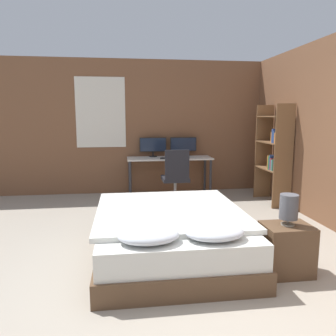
# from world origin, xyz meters

# --- Properties ---
(ground_plane) EXTENTS (20.00, 20.00, 0.00)m
(ground_plane) POSITION_xyz_m (0.00, 0.00, 0.00)
(ground_plane) COLOR #9E9384
(wall_back) EXTENTS (12.00, 0.08, 2.70)m
(wall_back) POSITION_xyz_m (-0.02, 4.40, 1.35)
(wall_back) COLOR brown
(wall_back) RESTS_ON ground_plane
(bed) EXTENTS (1.65, 2.01, 0.60)m
(bed) POSITION_xyz_m (-0.40, 1.15, 0.26)
(bed) COLOR brown
(bed) RESTS_ON ground_plane
(nightstand) EXTENTS (0.47, 0.37, 0.51)m
(nightstand) POSITION_xyz_m (0.70, 0.57, 0.26)
(nightstand) COLOR brown
(nightstand) RESTS_ON ground_plane
(bedside_lamp) EXTENTS (0.18, 0.18, 0.31)m
(bedside_lamp) POSITION_xyz_m (0.70, 0.57, 0.69)
(bedside_lamp) COLOR gray
(bedside_lamp) RESTS_ON nightstand
(desk) EXTENTS (1.68, 0.56, 0.76)m
(desk) POSITION_xyz_m (-0.00, 4.05, 0.67)
(desk) COLOR beige
(desk) RESTS_ON ground_plane
(monitor_left) EXTENTS (0.55, 0.16, 0.39)m
(monitor_left) POSITION_xyz_m (-0.32, 4.23, 0.99)
(monitor_left) COLOR black
(monitor_left) RESTS_ON desk
(monitor_right) EXTENTS (0.55, 0.16, 0.39)m
(monitor_right) POSITION_xyz_m (0.31, 4.23, 0.99)
(monitor_right) COLOR black
(monitor_right) RESTS_ON desk
(keyboard) EXTENTS (0.41, 0.13, 0.02)m
(keyboard) POSITION_xyz_m (-0.00, 3.88, 0.77)
(keyboard) COLOR black
(keyboard) RESTS_ON desk
(computer_mouse) EXTENTS (0.07, 0.05, 0.04)m
(computer_mouse) POSITION_xyz_m (0.29, 3.88, 0.78)
(computer_mouse) COLOR black
(computer_mouse) RESTS_ON desk
(office_chair) EXTENTS (0.52, 0.52, 1.00)m
(office_chair) POSITION_xyz_m (0.01, 3.34, 0.41)
(office_chair) COLOR black
(office_chair) RESTS_ON ground_plane
(bookshelf) EXTENTS (0.34, 0.83, 1.79)m
(bookshelf) POSITION_xyz_m (1.78, 3.13, 0.97)
(bookshelf) COLOR brown
(bookshelf) RESTS_ON ground_plane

